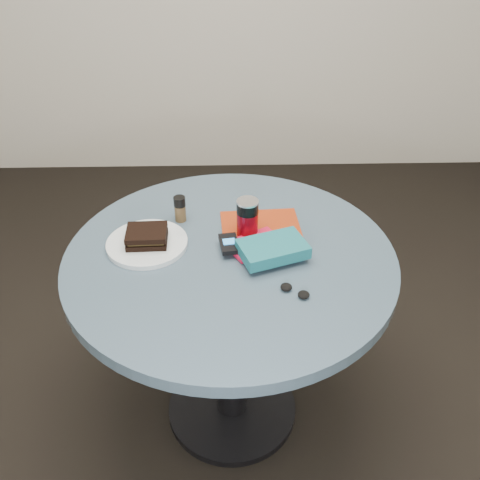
{
  "coord_description": "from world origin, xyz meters",
  "views": [
    {
      "loc": [
        -0.0,
        -1.28,
        1.72
      ],
      "look_at": [
        0.03,
        0.0,
        0.8
      ],
      "focal_mm": 40.0,
      "sensor_mm": 36.0,
      "label": 1
    }
  ],
  "objects_px": {
    "mp3_player": "(229,244)",
    "pepper_grinder": "(180,209)",
    "soda_can": "(247,218)",
    "magazine": "(261,226)",
    "table": "(231,294)",
    "sandwich": "(147,236)",
    "plate": "(147,244)",
    "red_book": "(255,244)",
    "headphones": "(295,291)",
    "novel": "(273,249)"
  },
  "relations": [
    {
      "from": "plate",
      "to": "pepper_grinder",
      "type": "distance_m",
      "value": 0.17
    },
    {
      "from": "plate",
      "to": "mp3_player",
      "type": "distance_m",
      "value": 0.25
    },
    {
      "from": "magazine",
      "to": "red_book",
      "type": "xyz_separation_m",
      "value": [
        -0.02,
        -0.11,
        0.01
      ]
    },
    {
      "from": "table",
      "to": "red_book",
      "type": "height_order",
      "value": "red_book"
    },
    {
      "from": "novel",
      "to": "mp3_player",
      "type": "bearing_deg",
      "value": 141.51
    },
    {
      "from": "plate",
      "to": "sandwich",
      "type": "height_order",
      "value": "sandwich"
    },
    {
      "from": "soda_can",
      "to": "plate",
      "type": "bearing_deg",
      "value": -171.32
    },
    {
      "from": "table",
      "to": "sandwich",
      "type": "relative_size",
      "value": 8.03
    },
    {
      "from": "mp3_player",
      "to": "headphones",
      "type": "xyz_separation_m",
      "value": [
        0.18,
        -0.2,
        -0.02
      ]
    },
    {
      "from": "table",
      "to": "magazine",
      "type": "bearing_deg",
      "value": 54.92
    },
    {
      "from": "pepper_grinder",
      "to": "headphones",
      "type": "distance_m",
      "value": 0.5
    },
    {
      "from": "soda_can",
      "to": "red_book",
      "type": "bearing_deg",
      "value": -71.69
    },
    {
      "from": "pepper_grinder",
      "to": "mp3_player",
      "type": "bearing_deg",
      "value": -47.45
    },
    {
      "from": "sandwich",
      "to": "table",
      "type": "bearing_deg",
      "value": -10.11
    },
    {
      "from": "plate",
      "to": "pepper_grinder",
      "type": "height_order",
      "value": "pepper_grinder"
    },
    {
      "from": "table",
      "to": "sandwich",
      "type": "bearing_deg",
      "value": 169.89
    },
    {
      "from": "red_book",
      "to": "headphones",
      "type": "height_order",
      "value": "same"
    },
    {
      "from": "sandwich",
      "to": "magazine",
      "type": "distance_m",
      "value": 0.37
    },
    {
      "from": "mp3_player",
      "to": "headphones",
      "type": "distance_m",
      "value": 0.27
    },
    {
      "from": "table",
      "to": "soda_can",
      "type": "distance_m",
      "value": 0.25
    },
    {
      "from": "soda_can",
      "to": "red_book",
      "type": "xyz_separation_m",
      "value": [
        0.02,
        -0.06,
        -0.05
      ]
    },
    {
      "from": "plate",
      "to": "headphones",
      "type": "height_order",
      "value": "headphones"
    },
    {
      "from": "magazine",
      "to": "headphones",
      "type": "distance_m",
      "value": 0.34
    },
    {
      "from": "table",
      "to": "plate",
      "type": "height_order",
      "value": "plate"
    },
    {
      "from": "mp3_player",
      "to": "pepper_grinder",
      "type": "bearing_deg",
      "value": 132.55
    },
    {
      "from": "pepper_grinder",
      "to": "mp3_player",
      "type": "height_order",
      "value": "pepper_grinder"
    },
    {
      "from": "magazine",
      "to": "red_book",
      "type": "height_order",
      "value": "red_book"
    },
    {
      "from": "table",
      "to": "mp3_player",
      "type": "bearing_deg",
      "value": 99.01
    },
    {
      "from": "magazine",
      "to": "mp3_player",
      "type": "height_order",
      "value": "mp3_player"
    },
    {
      "from": "table",
      "to": "plate",
      "type": "xyz_separation_m",
      "value": [
        -0.25,
        0.05,
        0.17
      ]
    },
    {
      "from": "magazine",
      "to": "mp3_player",
      "type": "relative_size",
      "value": 2.47
    },
    {
      "from": "plate",
      "to": "red_book",
      "type": "xyz_separation_m",
      "value": [
        0.33,
        -0.02,
        0.0
      ]
    },
    {
      "from": "pepper_grinder",
      "to": "mp3_player",
      "type": "xyz_separation_m",
      "value": [
        0.16,
        -0.17,
        -0.02
      ]
    },
    {
      "from": "table",
      "to": "novel",
      "type": "xyz_separation_m",
      "value": [
        0.13,
        -0.03,
        0.2
      ]
    },
    {
      "from": "novel",
      "to": "mp3_player",
      "type": "xyz_separation_m",
      "value": [
        -0.13,
        0.04,
        -0.01
      ]
    },
    {
      "from": "plate",
      "to": "soda_can",
      "type": "bearing_deg",
      "value": 8.68
    },
    {
      "from": "table",
      "to": "soda_can",
      "type": "bearing_deg",
      "value": 59.69
    },
    {
      "from": "soda_can",
      "to": "pepper_grinder",
      "type": "height_order",
      "value": "soda_can"
    },
    {
      "from": "table",
      "to": "red_book",
      "type": "relative_size",
      "value": 6.17
    },
    {
      "from": "soda_can",
      "to": "sandwich",
      "type": "bearing_deg",
      "value": -170.78
    },
    {
      "from": "table",
      "to": "headphones",
      "type": "distance_m",
      "value": 0.31
    },
    {
      "from": "sandwich",
      "to": "headphones",
      "type": "relative_size",
      "value": 1.39
    },
    {
      "from": "plate",
      "to": "soda_can",
      "type": "xyz_separation_m",
      "value": [
        0.31,
        0.05,
        0.06
      ]
    },
    {
      "from": "soda_can",
      "to": "magazine",
      "type": "xyz_separation_m",
      "value": [
        0.04,
        0.05,
        -0.06
      ]
    },
    {
      "from": "headphones",
      "to": "soda_can",
      "type": "bearing_deg",
      "value": 113.2
    },
    {
      "from": "table",
      "to": "novel",
      "type": "relative_size",
      "value": 5.19
    },
    {
      "from": "pepper_grinder",
      "to": "mp3_player",
      "type": "relative_size",
      "value": 0.86
    },
    {
      "from": "red_book",
      "to": "magazine",
      "type": "bearing_deg",
      "value": 48.19
    },
    {
      "from": "plate",
      "to": "soda_can",
      "type": "relative_size",
      "value": 1.95
    },
    {
      "from": "magazine",
      "to": "headphones",
      "type": "xyz_separation_m",
      "value": [
        0.07,
        -0.33,
        0.01
      ]
    }
  ]
}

